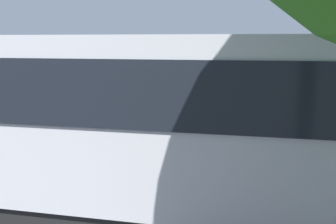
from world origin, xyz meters
name	(u,v)px	position (x,y,z in m)	size (l,w,h in m)	color
ground_plane	(236,152)	(0.00, 0.00, 0.00)	(80.00, 80.00, 0.00)	#38383D
tour_bus	(163,128)	(1.20, 4.19, 1.64)	(9.61, 2.64, 3.25)	silver
spectator_far_left	(211,125)	(0.62, 1.36, 1.09)	(0.58, 0.34, 1.81)	black
spectator_left	(165,124)	(1.80, 1.37, 1.06)	(0.58, 0.34, 1.78)	black
spectator_centre	(127,121)	(2.82, 1.42, 1.09)	(0.58, 0.35, 1.81)	black
parked_motorcycle_silver	(212,160)	(0.48, 2.32, 0.48)	(2.05, 0.58, 0.99)	black
stunt_motorcycle	(141,102)	(3.44, -2.00, 1.01)	(2.01, 0.58, 1.73)	black
traffic_cone	(204,122)	(1.20, -2.35, 0.30)	(0.34, 0.34, 0.63)	orange
bay_line_b	(311,144)	(-2.26, -1.36, 0.00)	(0.13, 3.51, 0.01)	white
bay_line_c	(225,139)	(0.39, -1.36, 0.00)	(0.13, 3.57, 0.01)	white
bay_line_d	(147,135)	(3.05, -1.36, 0.00)	(0.13, 3.64, 0.01)	white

